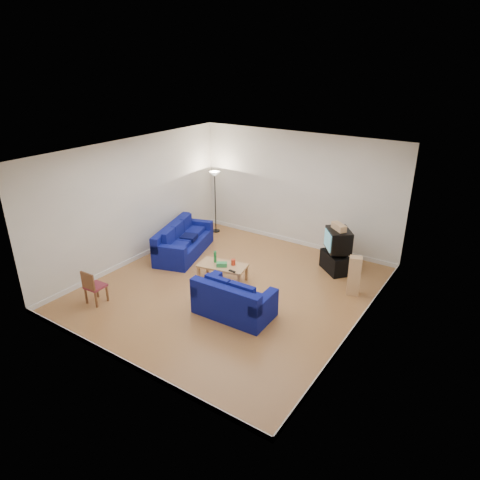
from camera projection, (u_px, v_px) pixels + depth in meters
The scene contains 16 objects.
room at pixel (230, 227), 9.40m from camera, with size 6.01×6.51×3.21m.
sofa_three_seat at pixel (182, 243), 11.68m from camera, with size 1.53×2.32×0.83m.
sofa_loveseat at pixel (233, 302), 8.87m from camera, with size 1.63×0.94×0.80m.
coffee_table at pixel (223, 267), 10.24m from camera, with size 1.25×0.79×0.42m.
bottle at pixel (215, 257), 10.29m from camera, with size 0.07×0.07×0.29m, color #197233.
tissue_box at pixel (222, 264), 10.12m from camera, with size 0.25×0.13×0.10m, color green.
red_canister at pixel (233, 262), 10.19m from camera, with size 0.10×0.10×0.14m, color red.
remote at pixel (232, 271), 9.89m from camera, with size 0.18×0.06×0.02m, color black.
tv_stand at pixel (335, 262), 10.75m from camera, with size 0.80×0.45×0.49m, color black.
av_receiver at pixel (338, 251), 10.64m from camera, with size 0.47×0.38×0.11m, color black.
television at pixel (338, 240), 10.46m from camera, with size 0.84×0.87×0.54m.
centre_speaker at pixel (339, 227), 10.31m from camera, with size 0.44×0.18×0.16m, color tan.
speaker_left at pixel (332, 246), 11.19m from camera, with size 0.29×0.32×0.90m.
speaker_right at pixel (354, 276), 9.61m from camera, with size 0.33×0.29×0.93m.
floor_lamp at pixel (215, 182), 12.70m from camera, with size 0.32×0.32×1.89m.
dining_chair at pixel (93, 286), 9.24m from camera, with size 0.40×0.40×0.80m.
Camera 1 is at (5.05, -7.15, 4.99)m, focal length 32.00 mm.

